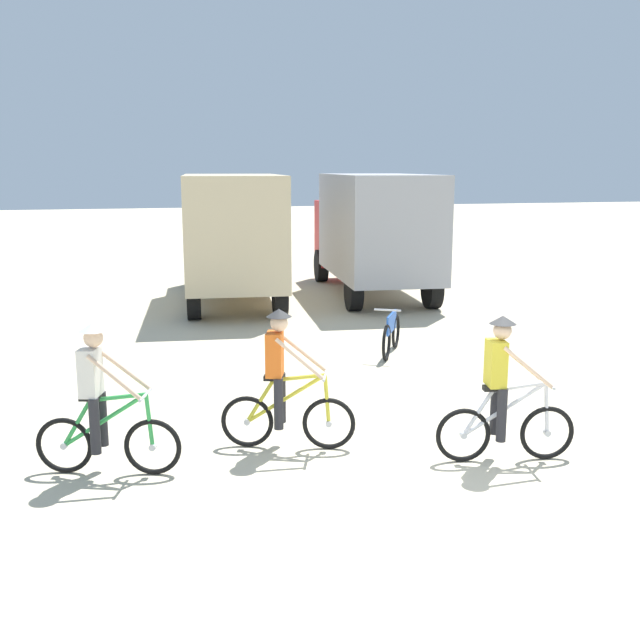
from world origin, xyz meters
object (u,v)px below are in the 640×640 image
at_px(box_truck_tan_camper, 232,231).
at_px(cyclist_orange_shirt, 101,405).
at_px(cyclist_cowboy_hat, 283,384).
at_px(cyclist_near_camera, 503,394).
at_px(box_truck_grey_hauler, 373,228).
at_px(bicycle_spare, 391,334).

bearing_deg(box_truck_tan_camper, cyclist_orange_shirt, -105.79).
relative_size(cyclist_cowboy_hat, cyclist_near_camera, 1.00).
xyz_separation_m(cyclist_cowboy_hat, cyclist_near_camera, (2.48, -1.09, 0.00)).
height_order(box_truck_grey_hauler, cyclist_near_camera, box_truck_grey_hauler).
distance_m(box_truck_tan_camper, cyclist_orange_shirt, 11.58).
relative_size(cyclist_orange_shirt, bicycle_spare, 1.19).
distance_m(box_truck_tan_camper, cyclist_near_camera, 12.06).
bearing_deg(box_truck_tan_camper, cyclist_near_camera, -82.56).
bearing_deg(box_truck_tan_camper, bicycle_spare, -72.05).
bearing_deg(bicycle_spare, cyclist_cowboy_hat, -125.09).
bearing_deg(cyclist_near_camera, cyclist_orange_shirt, 170.17).
bearing_deg(box_truck_tan_camper, cyclist_cowboy_hat, -94.90).
relative_size(box_truck_grey_hauler, bicycle_spare, 4.53).
bearing_deg(bicycle_spare, cyclist_orange_shirt, -138.75).
bearing_deg(cyclist_cowboy_hat, box_truck_tan_camper, 85.10).
relative_size(cyclist_cowboy_hat, bicycle_spare, 1.19).
relative_size(box_truck_grey_hauler, cyclist_orange_shirt, 3.81).
distance_m(box_truck_grey_hauler, bicycle_spare, 7.02).
height_order(box_truck_tan_camper, cyclist_near_camera, box_truck_tan_camper).
xyz_separation_m(box_truck_tan_camper, bicycle_spare, (2.11, -6.50, -1.48)).
bearing_deg(box_truck_grey_hauler, cyclist_near_camera, -101.27).
xyz_separation_m(cyclist_cowboy_hat, bicycle_spare, (3.03, 4.32, -0.45)).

